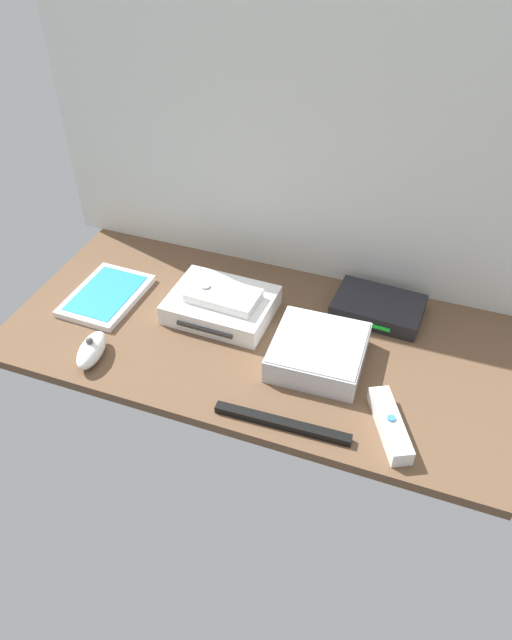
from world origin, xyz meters
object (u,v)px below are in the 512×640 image
object	(u,v)px
game_console	(221,305)
remote_classic_pad	(223,296)
mini_computer	(318,351)
remote_nunchuk	(91,350)
remote_wand	(390,425)
sensor_bar	(282,423)
game_case	(106,296)
network_router	(378,307)

from	to	relation	value
game_console	remote_classic_pad	xyz separation A→B (cm)	(0.85, -0.62, 3.21)
mini_computer	remote_nunchuk	bearing A→B (deg)	-161.20
game_console	remote_wand	bearing A→B (deg)	-24.60
remote_wand	remote_nunchuk	size ratio (longest dim) A/B	1.40
sensor_bar	game_case	bearing A→B (deg)	154.80
remote_wand	remote_classic_pad	size ratio (longest dim) A/B	1.00
remote_wand	sensor_bar	distance (cm)	18.11
game_console	remote_classic_pad	world-z (taller)	remote_classic_pad
game_case	sensor_bar	bearing A→B (deg)	-21.74
game_console	network_router	xyz separation A→B (cm)	(30.60, 11.12, -0.50)
mini_computer	remote_classic_pad	world-z (taller)	remote_classic_pad
sensor_bar	game_console	bearing A→B (deg)	129.49
mini_computer	remote_classic_pad	bearing A→B (deg)	164.05
remote_wand	sensor_bar	world-z (taller)	remote_wand
remote_nunchuk	remote_classic_pad	xyz separation A→B (cm)	(18.91, 20.14, 3.37)
mini_computer	remote_wand	world-z (taller)	mini_computer
remote_classic_pad	sensor_bar	world-z (taller)	remote_classic_pad
remote_wand	game_case	bearing A→B (deg)	139.99
network_router	remote_nunchuk	distance (cm)	58.18
remote_nunchuk	game_case	bearing A→B (deg)	103.08
game_console	network_router	bearing A→B (deg)	21.29
game_case	remote_nunchuk	distance (cm)	18.14
game_console	remote_nunchuk	world-z (taller)	remote_nunchuk
mini_computer	remote_nunchuk	size ratio (longest dim) A/B	1.66
remote_nunchuk	remote_classic_pad	distance (cm)	27.83
game_console	remote_nunchuk	size ratio (longest dim) A/B	2.01
game_case	remote_nunchuk	bearing A→B (deg)	-65.26
game_console	network_router	world-z (taller)	game_console
remote_wand	remote_classic_pad	world-z (taller)	remote_classic_pad
mini_computer	game_case	xyz separation A→B (cm)	(-47.93, 2.75, -1.88)
mini_computer	remote_classic_pad	size ratio (longest dim) A/B	1.19
remote_classic_pad	game_case	bearing A→B (deg)	-169.36
game_console	remote_nunchuk	distance (cm)	27.52
game_console	remote_classic_pad	distance (cm)	3.38
network_router	game_console	bearing A→B (deg)	-156.66
network_router	remote_wand	bearing A→B (deg)	-71.72
game_console	game_case	world-z (taller)	game_console
sensor_bar	remote_classic_pad	bearing A→B (deg)	129.07
game_console	sensor_bar	bearing A→B (deg)	-47.24
game_case	network_router	xyz separation A→B (cm)	(55.80, 15.25, 0.94)
network_router	remote_nunchuk	bearing A→B (deg)	-143.41
remote_classic_pad	network_router	bearing A→B (deg)	24.51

